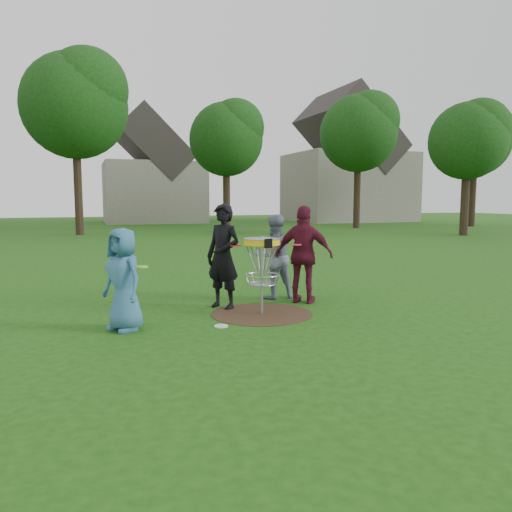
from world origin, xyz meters
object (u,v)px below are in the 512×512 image
object	(u,v)px
player_blue	(123,279)
disc_golf_basket	(262,257)
player_black	(223,256)
player_maroon	(304,255)
player_grey	(274,257)

from	to	relation	value
player_blue	disc_golf_basket	world-z (taller)	player_blue
player_black	player_maroon	distance (m)	1.60
player_blue	player_black	world-z (taller)	player_black
player_blue	player_maroon	world-z (taller)	player_maroon
player_blue	disc_golf_basket	xyz separation A→B (m)	(2.38, 0.31, 0.22)
player_black	disc_golf_basket	xyz separation A→B (m)	(0.50, -0.71, 0.05)
player_blue	player_grey	bearing A→B (deg)	85.63
player_blue	disc_golf_basket	distance (m)	2.41
player_black	player_blue	bearing A→B (deg)	-97.47
disc_golf_basket	player_blue	bearing A→B (deg)	-172.58
player_black	disc_golf_basket	bearing A→B (deg)	-0.73
player_black	player_grey	distance (m)	1.34
player_black	player_maroon	xyz separation A→B (m)	(1.60, -0.09, -0.02)
disc_golf_basket	player_maroon	bearing A→B (deg)	29.24
player_blue	player_black	xyz separation A→B (m)	(1.88, 1.02, 0.17)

